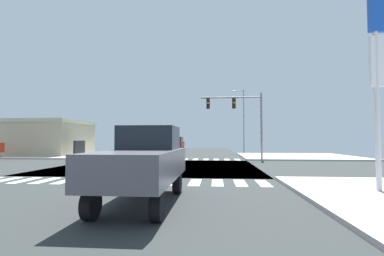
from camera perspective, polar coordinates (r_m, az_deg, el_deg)
name	(u,v)px	position (r m, az deg, el deg)	size (l,w,h in m)	color
ground	(157,167)	(20.45, -7.10, -7.77)	(90.00, 90.00, 0.05)	#2F3333
sidewalk_corner_ne	(296,156)	(33.18, 20.25, -5.39)	(12.00, 12.00, 0.14)	#B2ADA3
sidewalk_corner_nw	(69,155)	(36.29, -23.61, -5.06)	(12.00, 12.00, 0.14)	#AEAFA3
crosswalk_near	(119,181)	(13.51, -14.62, -10.41)	(13.50, 2.00, 0.01)	silver
crosswalk_far	(170,159)	(27.65, -4.50, -6.30)	(13.50, 2.00, 0.01)	silver
traffic_signal_mast	(237,111)	(27.09, 9.18, 3.47)	(5.79, 0.55, 6.32)	gray
street_lamp	(242,116)	(41.28, 10.11, 2.46)	(1.78, 0.32, 9.08)	gray
bank_building	(33,138)	(39.52, -29.55, -1.75)	(13.90, 8.71, 4.21)	#B5AA8C
pickup_nearside_1	(144,160)	(8.75, -9.62, -6.41)	(2.00, 5.10, 2.35)	black
suv_crossing_1	(177,143)	(45.54, -3.07, -3.00)	(1.96, 4.60, 2.34)	black
suv_trailing_3	(151,143)	(40.96, -8.22, -3.05)	(1.96, 4.60, 2.34)	black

